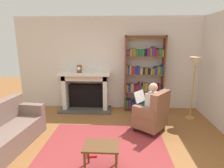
{
  "coord_description": "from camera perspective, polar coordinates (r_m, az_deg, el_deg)",
  "views": [
    {
      "loc": [
        0.3,
        -2.93,
        2.04
      ],
      "look_at": [
        0.1,
        1.2,
        1.05
      ],
      "focal_mm": 29.48,
      "sensor_mm": 36.0,
      "label": 1
    }
  ],
  "objects": [
    {
      "name": "ground",
      "position": [
        3.58,
        -2.73,
        -21.29
      ],
      "size": [
        14.0,
        14.0,
        0.0
      ],
      "primitive_type": "plane",
      "color": "#905B2F"
    },
    {
      "name": "area_rug",
      "position": [
        3.82,
        -2.28,
        -18.66
      ],
      "size": [
        2.4,
        1.8,
        0.01
      ],
      "primitive_type": "cube",
      "color": "maroon",
      "rests_on": "ground"
    },
    {
      "name": "floor_lamp",
      "position": [
        5.06,
        24.39,
        4.81
      ],
      "size": [
        0.32,
        0.32,
        1.63
      ],
      "color": "#B7933F",
      "rests_on": "ground"
    },
    {
      "name": "bookshelf",
      "position": [
        5.4,
        9.94,
        2.53
      ],
      "size": [
        1.14,
        0.32,
        2.16
      ],
      "color": "brown",
      "rests_on": "ground"
    },
    {
      "name": "fireplace",
      "position": [
        5.52,
        -8.15,
        -1.84
      ],
      "size": [
        1.51,
        0.64,
        1.13
      ],
      "color": "#4C4742",
      "rests_on": "ground"
    },
    {
      "name": "side_table",
      "position": [
        3.05,
        -3.33,
        -19.47
      ],
      "size": [
        0.56,
        0.39,
        0.45
      ],
      "color": "brown",
      "rests_on": "ground"
    },
    {
      "name": "back_wall",
      "position": [
        5.53,
        -0.35,
        6.3
      ],
      "size": [
        5.6,
        0.1,
        2.7
      ],
      "primitive_type": "cube",
      "color": "silver",
      "rests_on": "ground"
    },
    {
      "name": "armchair_reading",
      "position": [
        4.26,
        12.44,
        -9.13
      ],
      "size": [
        0.88,
        0.88,
        0.97
      ],
      "rotation": [
        0.0,
        0.0,
        4.06
      ],
      "color": "#331E14",
      "rests_on": "ground"
    },
    {
      "name": "mantel_clock",
      "position": [
        5.32,
        -10.09,
        4.62
      ],
      "size": [
        0.14,
        0.14,
        0.22
      ],
      "color": "brown",
      "rests_on": "fireplace"
    },
    {
      "name": "sofa_floral",
      "position": [
        4.16,
        -30.7,
        -12.97
      ],
      "size": [
        0.89,
        1.76,
        0.85
      ],
      "rotation": [
        0.0,
        0.0,
        1.47
      ],
      "color": "#7A6359",
      "rests_on": "ground"
    },
    {
      "name": "scattered_books",
      "position": [
        3.72,
        -3.82,
        -19.23
      ],
      "size": [
        0.53,
        0.67,
        0.04
      ],
      "color": "red",
      "rests_on": "area_rug"
    },
    {
      "name": "seated_reader",
      "position": [
        4.24,
        11.17,
        -6.32
      ],
      "size": [
        0.59,
        0.56,
        1.14
      ],
      "rotation": [
        0.0,
        0.0,
        4.06
      ],
      "color": "silver",
      "rests_on": "ground"
    }
  ]
}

